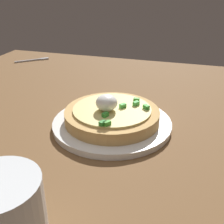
{
  "coord_description": "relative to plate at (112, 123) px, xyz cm",
  "views": [
    {
      "loc": [
        -45.26,
        -28.41,
        31.04
      ],
      "look_at": [
        3.83,
        -13.68,
        5.86
      ],
      "focal_mm": 45.37,
      "sensor_mm": 36.0,
      "label": 1
    }
  ],
  "objects": [
    {
      "name": "pizza",
      "position": [
        -0.06,
        0.03,
        2.16
      ],
      "size": [
        19.23,
        19.23,
        6.03
      ],
      "color": "tan",
      "rests_on": "plate"
    },
    {
      "name": "dining_table",
      "position": [
        -3.83,
        13.68,
        -1.93
      ],
      "size": [
        108.97,
        86.67,
        2.61
      ],
      "primitive_type": "cube",
      "color": "brown",
      "rests_on": "ground"
    },
    {
      "name": "plate",
      "position": [
        0.0,
        0.0,
        0.0
      ],
      "size": [
        24.28,
        24.28,
        1.25
      ],
      "primitive_type": "cylinder",
      "color": "white",
      "rests_on": "dining_table"
    },
    {
      "name": "fork",
      "position": [
        38.92,
        40.9,
        -0.37
      ],
      "size": [
        8.86,
        9.62,
        0.5
      ],
      "rotation": [
        0.0,
        0.0,
        -0.83
      ],
      "color": "#B7B7BC",
      "rests_on": "dining_table"
    }
  ]
}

